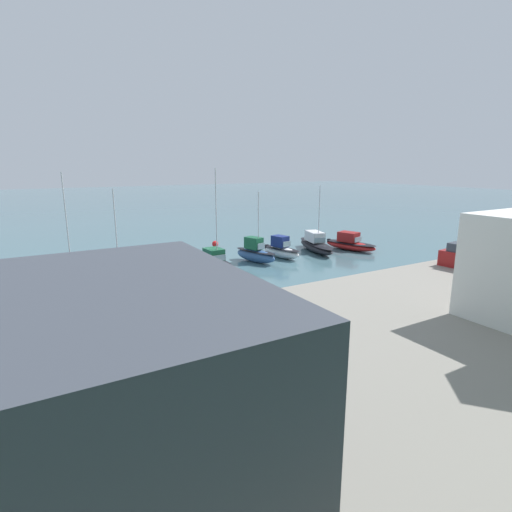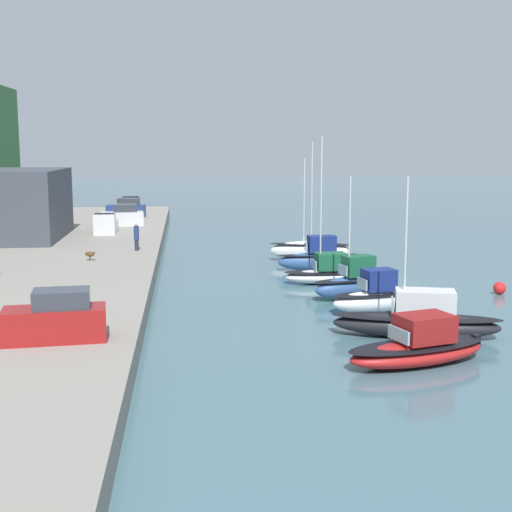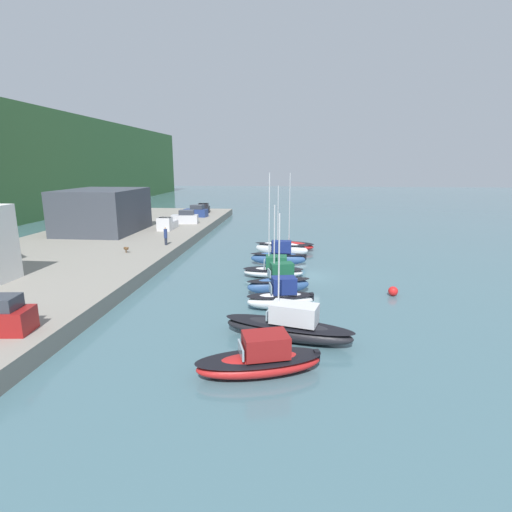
{
  "view_description": "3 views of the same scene",
  "coord_description": "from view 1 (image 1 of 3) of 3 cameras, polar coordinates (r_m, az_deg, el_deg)",
  "views": [
    {
      "loc": [
        15.17,
        38.54,
        10.21
      ],
      "look_at": [
        -2.96,
        7.29,
        1.9
      ],
      "focal_mm": 28.0,
      "sensor_mm": 36.0,
      "label": 1
    },
    {
      "loc": [
        -47.55,
        12.8,
        9.36
      ],
      "look_at": [
        -1.23,
        8.19,
        2.06
      ],
      "focal_mm": 50.0,
      "sensor_mm": 36.0,
      "label": 2
    },
    {
      "loc": [
        -37.68,
        1.27,
        10.67
      ],
      "look_at": [
        -0.09,
        5.04,
        1.93
      ],
      "focal_mm": 28.0,
      "sensor_mm": 36.0,
      "label": 3
    }
  ],
  "objects": [
    {
      "name": "moored_boat_1",
      "position": [
        48.37,
        8.51,
        1.65
      ],
      "size": [
        4.09,
        8.52,
        7.85
      ],
      "rotation": [
        0.0,
        0.0,
        -0.26
      ],
      "color": "black",
      "rests_on": "ground_plane"
    },
    {
      "name": "moored_boat_3",
      "position": [
        42.58,
        -0.1,
        0.44
      ],
      "size": [
        3.06,
        5.63,
        7.48
      ],
      "rotation": [
        0.0,
        0.0,
        0.29
      ],
      "color": "#33568E",
      "rests_on": "ground_plane"
    },
    {
      "name": "parked_car_1",
      "position": [
        39.69,
        27.74,
        -0.27
      ],
      "size": [
        2.25,
        4.37,
        2.16
      ],
      "rotation": [
        0.0,
        0.0,
        0.11
      ],
      "color": "maroon",
      "rests_on": "quay_promenade"
    },
    {
      "name": "moored_boat_4",
      "position": [
        39.78,
        -5.87,
        -0.86
      ],
      "size": [
        2.39,
        5.89,
        9.9
      ],
      "rotation": [
        0.0,
        0.0,
        0.04
      ],
      "color": "silver",
      "rests_on": "ground_plane"
    },
    {
      "name": "moored_boat_7",
      "position": [
        38.23,
        -24.62,
        -2.85
      ],
      "size": [
        3.94,
        6.14,
        9.61
      ],
      "rotation": [
        0.0,
        0.0,
        -0.28
      ],
      "color": "red",
      "rests_on": "ground_plane"
    },
    {
      "name": "dog_on_quay",
      "position": [
        24.09,
        2.27,
        -7.75
      ],
      "size": [
        0.68,
        0.84,
        0.68
      ],
      "rotation": [
        0.0,
        0.0,
        2.59
      ],
      "color": "brown",
      "rests_on": "quay_promenade"
    },
    {
      "name": "moored_boat_6",
      "position": [
        37.46,
        -18.94,
        -2.17
      ],
      "size": [
        2.89,
        6.65,
        8.24
      ],
      "rotation": [
        0.0,
        0.0,
        -0.22
      ],
      "color": "white",
      "rests_on": "ground_plane"
    },
    {
      "name": "mooring_buoy_0",
      "position": [
        50.75,
        -5.85,
        1.73
      ],
      "size": [
        0.79,
        0.79,
        0.79
      ],
      "color": "red",
      "rests_on": "ground_plane"
    },
    {
      "name": "moored_boat_5",
      "position": [
        38.37,
        -12.54,
        -1.29
      ],
      "size": [
        1.58,
        6.1,
        2.67
      ],
      "rotation": [
        0.0,
        0.0,
        -0.01
      ],
      "color": "#33568E",
      "rests_on": "ground_plane"
    },
    {
      "name": "moored_boat_2",
      "position": [
        44.7,
        3.62,
        0.88
      ],
      "size": [
        2.76,
        5.37,
        2.45
      ],
      "rotation": [
        0.0,
        0.0,
        0.22
      ],
      "color": "white",
      "rests_on": "ground_plane"
    },
    {
      "name": "moored_boat_0",
      "position": [
        50.14,
        13.29,
        1.74
      ],
      "size": [
        4.16,
        7.07,
        2.17
      ],
      "rotation": [
        0.0,
        0.0,
        0.3
      ],
      "color": "red",
      "rests_on": "ground_plane"
    },
    {
      "name": "quay_promenade",
      "position": [
        21.84,
        18.93,
        -13.85
      ],
      "size": [
        94.6,
        22.39,
        1.24
      ],
      "color": "gray",
      "rests_on": "ground_plane"
    },
    {
      "name": "person_on_quay",
      "position": [
        24.51,
        -10.6,
        -6.0
      ],
      "size": [
        0.4,
        0.4,
        2.14
      ],
      "color": "#232838",
      "rests_on": "quay_promenade"
    },
    {
      "name": "ground_plane",
      "position": [
        42.66,
        -8.38,
        -1.04
      ],
      "size": [
        320.0,
        320.0,
        0.0
      ],
      "primitive_type": "plane",
      "color": "#476B75"
    },
    {
      "name": "yacht_club_building",
      "position": [
        11.88,
        -31.4,
        -19.33
      ],
      "size": [
        12.16,
        9.62,
        5.98
      ],
      "color": "#3D424C",
      "rests_on": "quay_promenade"
    }
  ]
}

